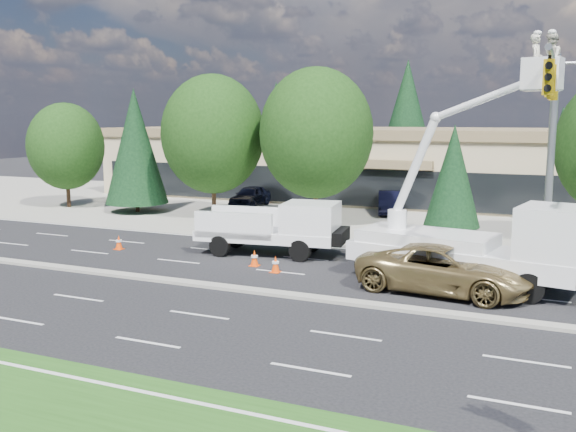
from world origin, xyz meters
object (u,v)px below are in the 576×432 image
at_px(signal_mast, 552,125).
at_px(minivan, 444,269).
at_px(utility_pickup, 278,233).
at_px(bucket_truck, 484,235).

xyz_separation_m(signal_mast, minivan, (-3.26, -4.24, -5.18)).
relative_size(utility_pickup, bucket_truck, 0.73).
xyz_separation_m(signal_mast, bucket_truck, (-2.06, -2.99, -4.02)).
relative_size(signal_mast, utility_pickup, 1.49).
height_order(utility_pickup, minivan, utility_pickup).
distance_m(utility_pickup, minivan, 8.99).
bearing_deg(signal_mast, minivan, -127.49).
bearing_deg(minivan, utility_pickup, 73.33).
relative_size(bucket_truck, minivan, 1.48).
xyz_separation_m(utility_pickup, minivan, (8.29, -3.47, -0.16)).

